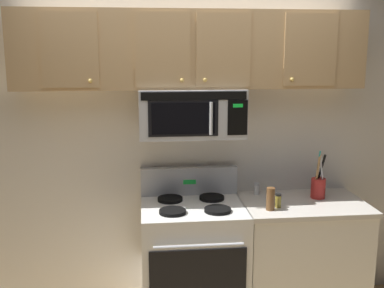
# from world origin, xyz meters

# --- Properties ---
(back_wall) EXTENTS (5.20, 0.10, 2.70)m
(back_wall) POSITION_xyz_m (0.00, 0.79, 1.35)
(back_wall) COLOR silver
(back_wall) RESTS_ON ground_plane
(stove_range) EXTENTS (0.76, 0.69, 1.12)m
(stove_range) POSITION_xyz_m (0.00, 0.42, 0.47)
(stove_range) COLOR white
(stove_range) RESTS_ON ground_plane
(over_range_microwave) EXTENTS (0.76, 0.43, 0.35)m
(over_range_microwave) POSITION_xyz_m (-0.00, 0.54, 1.58)
(over_range_microwave) COLOR #B7BABF
(upper_cabinets) EXTENTS (2.50, 0.36, 0.55)m
(upper_cabinets) POSITION_xyz_m (-0.00, 0.57, 2.02)
(upper_cabinets) COLOR tan
(counter_segment) EXTENTS (0.93, 0.65, 0.90)m
(counter_segment) POSITION_xyz_m (0.84, 0.43, 0.45)
(counter_segment) COLOR white
(counter_segment) RESTS_ON ground_plane
(utensil_crock_red) EXTENTS (0.11, 0.11, 0.38)m
(utensil_crock_red) POSITION_xyz_m (0.98, 0.51, 1.00)
(utensil_crock_red) COLOR red
(utensil_crock_red) RESTS_ON counter_segment
(salt_shaker) EXTENTS (0.04, 0.04, 0.09)m
(salt_shaker) POSITION_xyz_m (0.53, 0.64, 0.95)
(salt_shaker) COLOR white
(salt_shaker) RESTS_ON counter_segment
(pepper_mill) EXTENTS (0.06, 0.06, 0.17)m
(pepper_mill) POSITION_xyz_m (0.54, 0.27, 0.98)
(pepper_mill) COLOR brown
(pepper_mill) RESTS_ON counter_segment
(spice_jar) EXTENTS (0.04, 0.04, 0.10)m
(spice_jar) POSITION_xyz_m (0.61, 0.32, 0.95)
(spice_jar) COLOR olive
(spice_jar) RESTS_ON counter_segment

